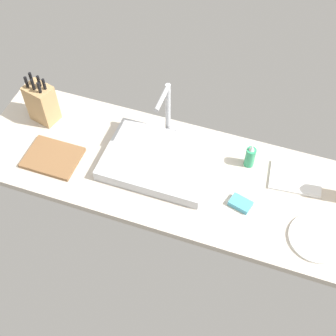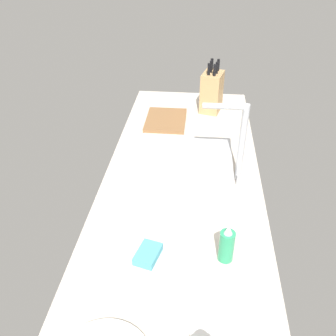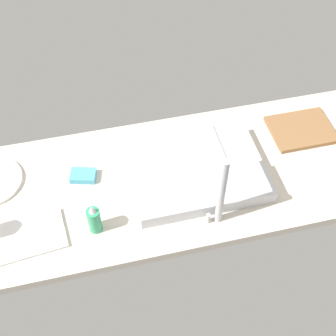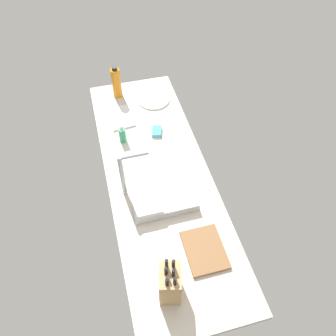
# 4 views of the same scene
# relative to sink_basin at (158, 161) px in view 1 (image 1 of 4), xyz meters

# --- Properties ---
(countertop_slab) EXTENTS (1.81, 0.60, 0.04)m
(countertop_slab) POSITION_rel_sink_basin_xyz_m (0.07, -0.02, -0.04)
(countertop_slab) COLOR beige
(countertop_slab) RESTS_ON ground
(sink_basin) EXTENTS (0.47, 0.34, 0.05)m
(sink_basin) POSITION_rel_sink_basin_xyz_m (0.00, 0.00, 0.00)
(sink_basin) COLOR #B7BABF
(sink_basin) RESTS_ON countertop_slab
(faucet) EXTENTS (0.06, 0.16, 0.30)m
(faucet) POSITION_rel_sink_basin_xyz_m (-0.02, 0.18, 0.16)
(faucet) COLOR #B7BABF
(faucet) RESTS_ON countertop_slab
(knife_block) EXTENTS (0.14, 0.12, 0.25)m
(knife_block) POSITION_rel_sink_basin_xyz_m (-0.61, 0.09, 0.08)
(knife_block) COLOR tan
(knife_block) RESTS_ON countertop_slab
(cutting_board) EXTENTS (0.24, 0.19, 0.02)m
(cutting_board) POSITION_rel_sink_basin_xyz_m (-0.46, -0.12, -0.02)
(cutting_board) COLOR brown
(cutting_board) RESTS_ON countertop_slab
(soap_bottle) EXTENTS (0.04, 0.04, 0.13)m
(soap_bottle) POSITION_rel_sink_basin_xyz_m (0.38, 0.13, 0.03)
(soap_bottle) COLOR #2D9966
(soap_bottle) RESTS_ON countertop_slab
(dinner_plate) EXTENTS (0.22, 0.22, 0.01)m
(dinner_plate) POSITION_rel_sink_basin_xyz_m (0.72, -0.15, -0.02)
(dinner_plate) COLOR white
(dinner_plate) RESTS_ON countertop_slab
(dish_towel) EXTENTS (0.24, 0.18, 0.01)m
(dish_towel) POSITION_rel_sink_basin_xyz_m (0.60, 0.12, -0.02)
(dish_towel) COLOR white
(dish_towel) RESTS_ON countertop_slab
(dish_sponge) EXTENTS (0.10, 0.08, 0.02)m
(dish_sponge) POSITION_rel_sink_basin_xyz_m (0.40, -0.09, -0.01)
(dish_sponge) COLOR #4CA3BC
(dish_sponge) RESTS_ON countertop_slab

